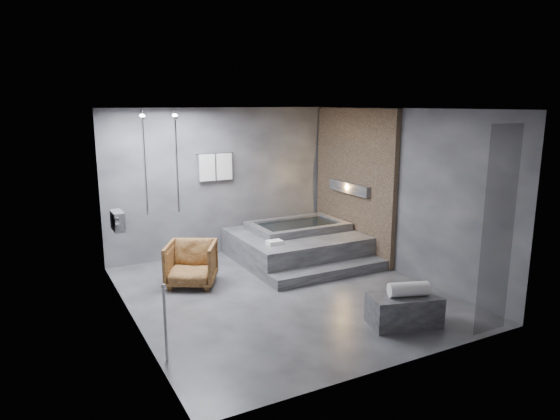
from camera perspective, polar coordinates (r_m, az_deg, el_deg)
room at (r=7.76m, az=2.13°, el=3.60°), size 5.00×5.04×2.82m
tub_deck at (r=9.42m, az=1.84°, el=-4.09°), size 2.20×2.00×0.50m
tub_step at (r=8.51m, az=5.80°, el=-7.07°), size 2.20×0.36×0.18m
concrete_bench at (r=6.92m, az=13.99°, el=-11.00°), size 1.02×0.73×0.41m
driftwood_chair at (r=8.18m, az=-10.11°, el=-6.07°), size 1.04×1.05×0.71m
rolled_towel at (r=6.79m, az=14.47°, el=-8.75°), size 0.56×0.35×0.19m
deck_towel at (r=8.59m, az=-0.63°, el=-3.72°), size 0.26×0.19×0.07m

